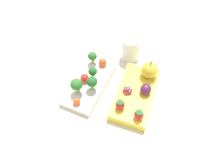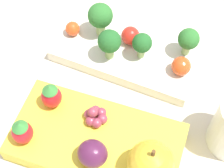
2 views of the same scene
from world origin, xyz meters
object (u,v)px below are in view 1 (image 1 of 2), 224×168
object	(u,v)px
broccoli_floret_1	(93,72)
apple	(149,70)
broccoli_floret_2	(92,56)
broccoli_floret_3	(77,85)
plum	(146,89)
cherry_tomato_1	(77,101)
cherry_tomato_2	(84,79)
grape_cluster	(128,90)
bento_box_fruit	(135,94)
drinking_cup	(131,48)
broccoli_floret_0	(92,82)
strawberry_0	(139,114)
bento_box_savoury	(90,84)
strawberry_1	(120,104)
cherry_tomato_0	(103,62)

from	to	relation	value
broccoli_floret_1	apple	bearing A→B (deg)	-68.47
broccoli_floret_2	broccoli_floret_3	xyz separation A→B (m)	(-0.13, -0.01, 0.01)
broccoli_floret_2	plum	distance (m)	0.21
broccoli_floret_3	cherry_tomato_1	distance (m)	0.05
cherry_tomato_2	grape_cluster	bearing A→B (deg)	-86.61
broccoli_floret_2	bento_box_fruit	bearing A→B (deg)	-111.31
broccoli_floret_3	grape_cluster	world-z (taller)	broccoli_floret_3
cherry_tomato_1	cherry_tomato_2	xyz separation A→B (m)	(0.08, 0.02, 0.00)
broccoli_floret_3	drinking_cup	xyz separation A→B (m)	(0.22, -0.09, -0.01)
cherry_tomato_2	plum	bearing A→B (deg)	-82.40
broccoli_floret_0	plum	bearing A→B (deg)	-75.80
cherry_tomato_1	strawberry_0	bearing A→B (deg)	-84.61
plum	broccoli_floret_2	bearing A→B (deg)	73.15
broccoli_floret_3	drinking_cup	world-z (taller)	drinking_cup
broccoli_floret_1	cherry_tomato_1	size ratio (longest dim) A/B	1.98
strawberry_0	plum	distance (m)	0.09
drinking_cup	bento_box_fruit	bearing A→B (deg)	-156.15
broccoli_floret_1	apple	world-z (taller)	apple
grape_cluster	drinking_cup	world-z (taller)	drinking_cup
bento_box_fruit	drinking_cup	distance (m)	0.18
bento_box_savoury	cherry_tomato_1	size ratio (longest dim) A/B	9.86
broccoli_floret_1	plum	xyz separation A→B (m)	(-0.00, -0.17, -0.00)
broccoli_floret_1	cherry_tomato_2	bearing A→B (deg)	146.02
broccoli_floret_3	strawberry_1	bearing A→B (deg)	-94.35
broccoli_floret_2	drinking_cup	distance (m)	0.14
bento_box_savoury	drinking_cup	world-z (taller)	drinking_cup
cherry_tomato_2	plum	xyz separation A→B (m)	(0.03, -0.19, 0.01)
bento_box_savoury	grape_cluster	xyz separation A→B (m)	(0.01, -0.13, 0.03)
broccoli_floret_0	grape_cluster	size ratio (longest dim) A/B	1.60
broccoli_floret_1	cherry_tomato_2	distance (m)	0.04
bento_box_fruit	broccoli_floret_0	size ratio (longest dim) A/B	4.30
bento_box_fruit	grape_cluster	distance (m)	0.03
bento_box_fruit	broccoli_floret_3	world-z (taller)	broccoli_floret_3
strawberry_0	strawberry_1	world-z (taller)	same
broccoli_floret_2	drinking_cup	xyz separation A→B (m)	(0.09, -0.10, -0.01)
cherry_tomato_1	grape_cluster	bearing A→B (deg)	-54.66
grape_cluster	cherry_tomato_0	bearing A→B (deg)	55.31
bento_box_fruit	broccoli_floret_1	world-z (taller)	broccoli_floret_1
apple	drinking_cup	bearing A→B (deg)	46.02
plum	grape_cluster	world-z (taller)	plum
cherry_tomato_2	drinking_cup	world-z (taller)	drinking_cup
broccoli_floret_0	cherry_tomato_1	xyz separation A→B (m)	(-0.07, 0.02, -0.02)
broccoli_floret_0	drinking_cup	distance (m)	0.20
apple	plum	distance (m)	0.07
plum	grape_cluster	bearing A→B (deg)	108.89
broccoli_floret_0	cherry_tomato_2	size ratio (longest dim) A/B	1.86
cherry_tomato_1	apple	distance (m)	0.24
cherry_tomato_0	apple	world-z (taller)	apple
cherry_tomato_0	plum	world-z (taller)	plum
cherry_tomato_1	plum	distance (m)	0.21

